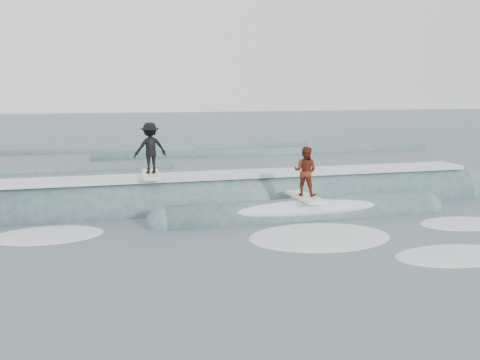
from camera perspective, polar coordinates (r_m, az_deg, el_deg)
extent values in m
plane|color=#3D5159|center=(15.38, 2.85, -5.86)|extent=(160.00, 160.00, 0.00)
cylinder|color=#35565A|center=(19.09, -0.77, -2.76)|extent=(18.47, 2.12, 2.12)
sphere|color=#35565A|center=(23.09, 22.06, -1.29)|extent=(2.12, 2.12, 2.12)
cylinder|color=#35565A|center=(17.59, 6.70, -3.92)|extent=(9.00, 1.22, 1.22)
sphere|color=#35565A|center=(16.51, -8.05, -4.86)|extent=(1.22, 1.22, 1.22)
sphere|color=#35565A|center=(19.66, 19.02, -2.94)|extent=(1.22, 1.22, 1.22)
cube|color=white|center=(18.88, -0.78, 0.59)|extent=(18.00, 1.30, 0.14)
ellipsoid|color=white|center=(17.52, 6.72, -2.97)|extent=(7.60, 1.30, 0.60)
cube|color=white|center=(18.38, -9.48, 0.59)|extent=(0.65, 2.03, 0.10)
imported|color=black|center=(18.26, -9.56, 3.40)|extent=(1.20, 0.83, 1.71)
cube|color=white|center=(17.46, 6.92, -1.80)|extent=(0.69, 2.03, 0.10)
imported|color=#5A1E10|center=(17.32, 6.98, 0.94)|extent=(0.98, 0.95, 1.59)
ellipsoid|color=white|center=(17.96, 22.45, -4.32)|extent=(2.80, 1.91, 0.10)
ellipsoid|color=white|center=(16.29, -19.86, -5.55)|extent=(2.79, 1.90, 0.10)
ellipsoid|color=white|center=(14.58, 22.02, -7.47)|extent=(3.13, 2.13, 0.10)
ellipsoid|color=white|center=(15.34, 8.48, -6.00)|extent=(4.43, 3.02, 0.10)
ellipsoid|color=white|center=(16.17, -16.87, -5.50)|extent=(1.62, 1.10, 0.10)
cylinder|color=#35565A|center=(34.02, 3.17, 2.76)|extent=(22.00, 0.80, 0.80)
cylinder|color=#35565A|center=(36.52, -9.09, 3.13)|extent=(22.00, 0.60, 0.60)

